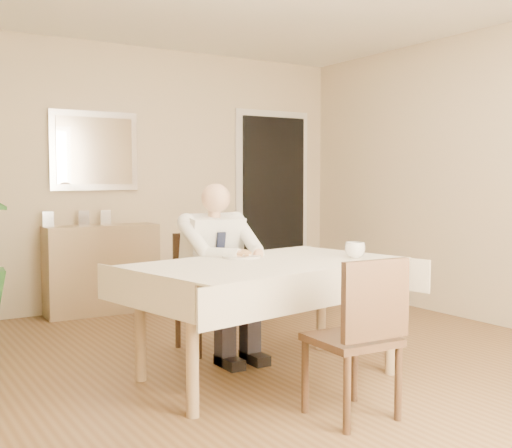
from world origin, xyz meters
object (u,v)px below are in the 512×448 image
chair_near (361,330)px  coffee_mug (355,250)px  chair_far (204,284)px  sideboard (102,269)px  seated_man (223,261)px  dining_table (268,275)px

chair_near → coffee_mug: (0.59, 0.74, 0.32)m
chair_near → chair_far: bearing=92.9°
chair_far → sideboard: chair_far is taller
chair_far → chair_near: 1.77m
sideboard → coffee_mug: bearing=-70.7°
chair_far → sideboard: (-0.25, 1.65, -0.07)m
chair_far → seated_man: 0.35m
sideboard → seated_man: bearing=-80.9°
chair_far → chair_near: size_ratio=1.00×
coffee_mug → chair_far: bearing=119.9°
chair_near → sideboard: size_ratio=0.83×
chair_far → coffee_mug: (0.59, -1.03, 0.32)m
seated_man → coffee_mug: bearing=-51.5°
chair_far → sideboard: size_ratio=0.83×
sideboard → chair_far: bearing=-79.6°
chair_near → sideboard: (-0.25, 3.41, -0.07)m
seated_man → dining_table: bearing=-90.0°
chair_far → seated_man: seated_man is taller
chair_far → coffee_mug: size_ratio=6.54×
dining_table → seated_man: size_ratio=1.53×
dining_table → seated_man: 0.59m
dining_table → coffee_mug: coffee_mug is taller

